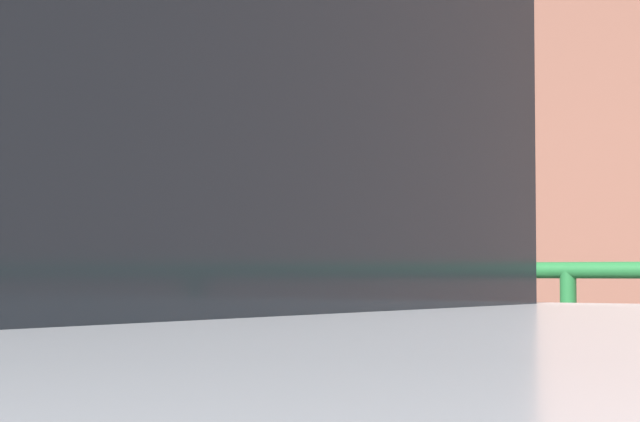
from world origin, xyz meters
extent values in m
cylinder|color=#939699|center=(0.10, 0.34, 1.35)|extent=(0.19, 0.19, 0.28)
sphere|color=silver|center=(0.10, 0.34, 1.52)|extent=(0.18, 0.18, 0.18)
cube|color=black|center=(0.10, 0.24, 1.41)|extent=(0.10, 0.01, 0.07)
cube|color=green|center=(0.10, 0.24, 1.30)|extent=(0.11, 0.01, 0.09)
cube|color=#2D478C|center=(-0.37, 0.38, 1.26)|extent=(0.43, 0.24, 0.60)
sphere|color=#936B4C|center=(-0.37, 0.38, 1.66)|extent=(0.22, 0.22, 0.22)
cylinder|color=#2D478C|center=(-0.62, 0.37, 1.27)|extent=(0.09, 0.09, 0.56)
cylinder|color=#2D478C|center=(-0.12, 0.54, 1.35)|extent=(0.11, 0.40, 0.51)
cylinder|color=#1E602D|center=(0.00, 2.04, 1.20)|extent=(24.00, 0.06, 0.06)
cylinder|color=#1E602D|center=(0.00, 2.04, 0.73)|extent=(24.00, 0.05, 0.05)
cylinder|color=#1E602D|center=(-2.00, 2.04, 0.68)|extent=(0.06, 0.06, 1.04)
cylinder|color=#1E602D|center=(0.00, 2.04, 0.68)|extent=(0.06, 0.06, 1.04)
camera|label=1|loc=(1.79, -2.29, 1.19)|focal=70.94mm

